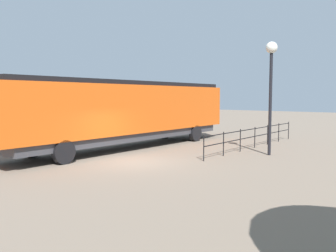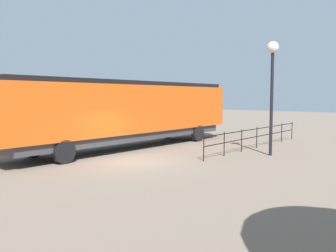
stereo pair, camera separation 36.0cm
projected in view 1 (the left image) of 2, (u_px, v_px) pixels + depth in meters
name	position (u px, v px, depth m)	size (l,w,h in m)	color
ground_plane	(134.00, 162.00, 16.79)	(120.00, 120.00, 0.00)	#756656
locomotive	(133.00, 110.00, 21.47)	(2.98, 16.53, 3.93)	#D15114
lamp_post	(271.00, 70.00, 18.37)	(0.59, 0.59, 5.83)	black
platform_fence	(255.00, 134.00, 21.28)	(0.05, 11.22, 1.25)	black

